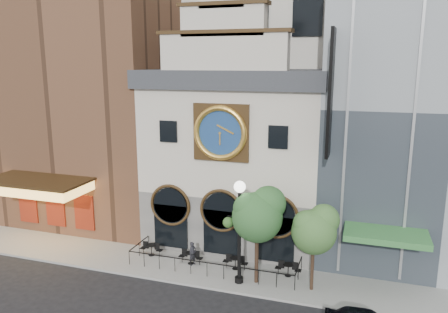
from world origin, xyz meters
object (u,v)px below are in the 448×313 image
pedestrian (193,253)px  lamppost (239,221)px  bistro_1 (191,257)px  bistro_3 (288,269)px  bistro_2 (235,262)px  tree_left (258,213)px  bistro_0 (151,249)px  tree_right (315,228)px

pedestrian → lamppost: size_ratio=0.25×
bistro_1 → bistro_3: (6.23, 0.29, 0.00)m
bistro_2 → tree_left: 4.33m
bistro_0 → bistro_3: size_ratio=1.00×
bistro_1 → pedestrian: bearing=-26.6°
bistro_1 → tree_right: size_ratio=0.31×
bistro_3 → lamppost: size_ratio=0.26×
pedestrian → tree_left: bearing=-74.3°
pedestrian → tree_right: size_ratio=0.30×
bistro_0 → bistro_1: bearing=-6.3°
pedestrian → tree_right: bearing=-68.4°
bistro_0 → bistro_2: same height
bistro_1 → tree_right: tree_right is taller
lamppost → tree_right: bearing=5.7°
pedestrian → tree_left: tree_left is taller
bistro_2 → tree_left: size_ratio=0.27×
bistro_0 → pedestrian: (3.14, -0.41, 0.30)m
bistro_0 → bistro_3: (9.21, -0.04, 0.00)m
bistro_3 → bistro_2: bearing=-177.9°
bistro_0 → bistro_1: size_ratio=1.00×
bistro_0 → tree_right: tree_right is taller
tree_left → bistro_0: bearing=170.1°
bistro_0 → tree_left: bearing=-9.9°
bistro_2 → bistro_0: bearing=178.5°
bistro_0 → bistro_2: 5.91m
tree_left → tree_right: tree_left is taller
tree_right → tree_left: bearing=-177.3°
bistro_1 → lamppost: size_ratio=0.26×
bistro_0 → bistro_2: (5.91, -0.16, 0.00)m
bistro_2 → bistro_3: bearing=2.1°
bistro_0 → tree_right: bearing=-6.2°
bistro_1 → tree_left: tree_left is taller
bistro_1 → pedestrian: (0.17, -0.09, 0.30)m
bistro_2 → bistro_3: size_ratio=1.00×
bistro_1 → tree_left: size_ratio=0.27×
bistro_0 → lamppost: 7.60m
lamppost → tree_left: 1.17m
bistro_2 → bistro_3: same height
bistro_1 → bistro_3: size_ratio=1.00×
bistro_0 → bistro_1: 2.99m
pedestrian → lamppost: (3.46, -1.30, 3.06)m
bistro_2 → tree_right: 5.94m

